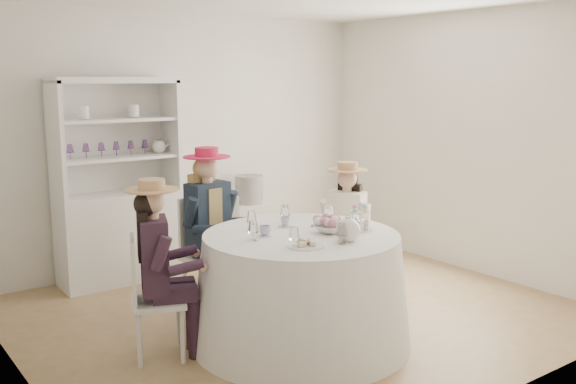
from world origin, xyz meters
TOP-DOWN VIEW (x-y plane):
  - ground at (0.00, 0.00)m, footprint 4.50×4.50m
  - wall_back at (0.00, 2.00)m, footprint 4.50×0.00m
  - wall_front at (0.00, -2.00)m, footprint 4.50×0.00m
  - wall_left at (-2.25, 0.00)m, footprint 0.00×4.50m
  - wall_right at (2.25, 0.00)m, footprint 0.00×4.50m
  - tea_table at (-0.35, -0.54)m, footprint 1.69×1.69m
  - hutch at (-0.88, 1.75)m, footprint 1.32×0.75m
  - side_table at (0.64, 1.71)m, footprint 0.51×0.51m
  - hatbox at (0.64, 1.71)m, footprint 0.42×0.42m
  - guest_left at (-1.35, -0.16)m, footprint 0.55×0.50m
  - guest_mid at (-0.54, 0.51)m, footprint 0.53×0.56m
  - guest_right at (0.58, -0.00)m, footprint 0.54×0.49m
  - spare_chair at (-0.16, 1.02)m, footprint 0.47×0.47m
  - teacup_a at (-0.60, -0.43)m, footprint 0.10×0.10m
  - teacup_b at (-0.31, -0.28)m, footprint 0.10×0.10m
  - teacup_c at (-0.07, -0.40)m, footprint 0.09×0.09m
  - flower_bowl at (-0.16, -0.65)m, footprint 0.25×0.25m
  - flower_arrangement at (-0.14, -0.61)m, footprint 0.18×0.18m
  - table_teapot at (-0.20, -0.91)m, footprint 0.25×0.18m
  - sandwich_plate at (-0.55, -0.85)m, footprint 0.26×0.26m
  - cupcake_stand at (0.10, -0.70)m, footprint 0.21×0.21m
  - stemware_set at (-0.35, -0.54)m, footprint 0.87×0.87m

SIDE VIEW (x-z plane):
  - ground at x=0.00m, z-range 0.00..0.00m
  - side_table at x=0.64m, z-range 0.00..0.62m
  - tea_table at x=-0.35m, z-range 0.00..0.85m
  - spare_chair at x=-0.16m, z-range 0.03..0.94m
  - guest_right at x=0.58m, z-range 0.08..1.36m
  - hutch at x=-0.88m, z-range -0.29..1.74m
  - guest_left at x=-1.35m, z-range 0.08..1.41m
  - hatbox at x=0.64m, z-range 0.62..0.94m
  - guest_mid at x=-0.54m, z-range 0.09..1.53m
  - sandwich_plate at x=-0.55m, z-range 0.84..0.90m
  - flower_bowl at x=-0.16m, z-range 0.86..0.91m
  - teacup_c at x=-0.07m, z-range 0.86..0.92m
  - teacup_a at x=-0.60m, z-range 0.86..0.93m
  - teacup_b at x=-0.31m, z-range 0.86..0.93m
  - cupcake_stand at x=0.10m, z-range 0.83..1.03m
  - stemware_set at x=-0.35m, z-range 0.86..1.01m
  - table_teapot at x=-0.20m, z-range 0.84..1.03m
  - flower_arrangement at x=-0.14m, z-range 0.91..0.97m
  - wall_back at x=0.00m, z-range -0.90..3.60m
  - wall_front at x=0.00m, z-range -0.90..3.60m
  - wall_left at x=-2.25m, z-range -0.90..3.60m
  - wall_right at x=2.25m, z-range -0.90..3.60m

